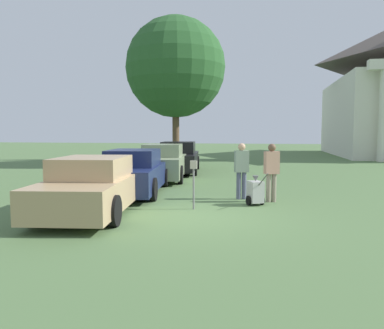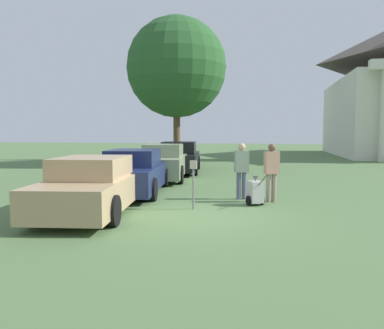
{
  "view_description": "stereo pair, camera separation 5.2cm",
  "coord_description": "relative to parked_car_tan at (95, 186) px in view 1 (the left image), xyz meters",
  "views": [
    {
      "loc": [
        1.7,
        -8.97,
        2.07
      ],
      "look_at": [
        -0.4,
        2.06,
        1.1
      ],
      "focal_mm": 35.0,
      "sensor_mm": 36.0,
      "label": 1
    },
    {
      "loc": [
        1.75,
        -8.96,
        2.07
      ],
      "look_at": [
        -0.4,
        2.06,
        1.1
      ],
      "focal_mm": 35.0,
      "sensor_mm": 36.0,
      "label": 2
    }
  ],
  "objects": [
    {
      "name": "parked_car_black",
      "position": [
        0.0,
        9.9,
        0.06
      ],
      "size": [
        2.52,
        5.27,
        1.58
      ],
      "rotation": [
        0.0,
        0.0,
        0.14
      ],
      "color": "black",
      "rests_on": "ground_plane"
    },
    {
      "name": "parked_car_tan",
      "position": [
        0.0,
        0.0,
        0.0
      ],
      "size": [
        2.49,
        5.13,
        1.44
      ],
      "rotation": [
        0.0,
        0.0,
        0.14
      ],
      "color": "tan",
      "rests_on": "ground_plane"
    },
    {
      "name": "ground_plane",
      "position": [
        2.58,
        -0.01,
        -0.67
      ],
      "size": [
        120.0,
        120.0,
        0.0
      ],
      "primitive_type": "plane",
      "color": "#517042"
    },
    {
      "name": "parking_meter",
      "position": [
        2.47,
        0.79,
        0.25
      ],
      "size": [
        0.18,
        0.09,
        1.32
      ],
      "color": "slate",
      "rests_on": "ground_plane"
    },
    {
      "name": "parked_car_sage",
      "position": [
        -0.0,
        6.85,
        0.06
      ],
      "size": [
        2.38,
        4.85,
        1.55
      ],
      "rotation": [
        0.0,
        0.0,
        0.14
      ],
      "color": "gray",
      "rests_on": "ground_plane"
    },
    {
      "name": "person_worker",
      "position": [
        3.64,
        2.58,
        0.32
      ],
      "size": [
        0.47,
        0.33,
        1.74
      ],
      "rotation": [
        0.0,
        0.0,
        3.44
      ],
      "color": "#515670",
      "rests_on": "ground_plane"
    },
    {
      "name": "parked_car_navy",
      "position": [
        -0.0,
        3.09,
        0.02
      ],
      "size": [
        2.39,
        5.03,
        1.49
      ],
      "rotation": [
        0.0,
        0.0,
        0.14
      ],
      "color": "#19234C",
      "rests_on": "ground_plane"
    },
    {
      "name": "person_supervisor",
      "position": [
        4.54,
        2.28,
        0.32
      ],
      "size": [
        0.47,
        0.36,
        1.74
      ],
      "rotation": [
        0.0,
        0.0,
        3.53
      ],
      "color": "gray",
      "rests_on": "ground_plane"
    },
    {
      "name": "equipment_cart",
      "position": [
        4.09,
        1.68,
        -0.29
      ],
      "size": [
        0.62,
        0.97,
        1.0
      ],
      "rotation": [
        0.0,
        0.0,
        0.45
      ],
      "color": "#B2B2AD",
      "rests_on": "ground_plane"
    },
    {
      "name": "shade_tree",
      "position": [
        -1.28,
        14.7,
        5.51
      ],
      "size": [
        6.36,
        6.36,
        9.37
      ],
      "color": "brown",
      "rests_on": "ground_plane"
    }
  ]
}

